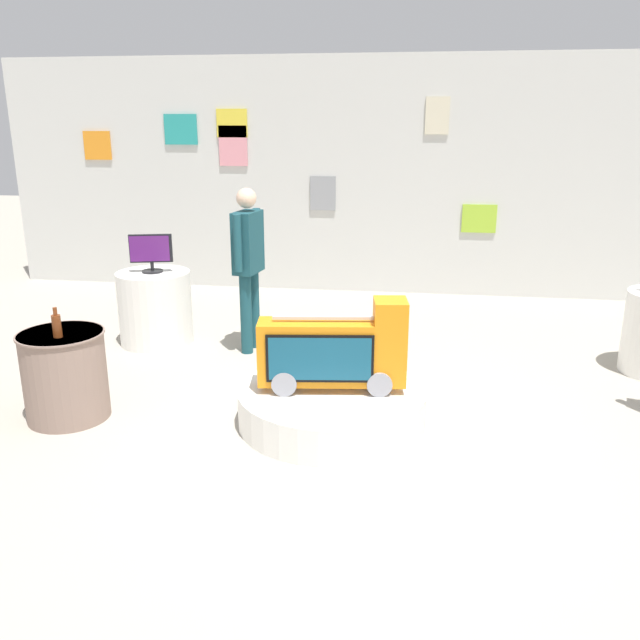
{
  "coord_description": "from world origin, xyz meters",
  "views": [
    {
      "loc": [
        0.44,
        -4.43,
        2.32
      ],
      "look_at": [
        -0.29,
        0.57,
        0.78
      ],
      "focal_mm": 37.02,
      "sensor_mm": 36.0,
      "label": 1
    }
  ],
  "objects_px": {
    "bottle_on_side_table": "(57,325)",
    "tv_on_left_rear": "(151,252)",
    "display_pedestal_left_rear": "(155,308)",
    "side_table_round": "(65,375)",
    "shopper_browsing_near_truck": "(248,258)",
    "main_display_pedestal": "(332,405)",
    "novelty_firetruck_tv": "(335,353)"
  },
  "relations": [
    {
      "from": "bottle_on_side_table",
      "to": "display_pedestal_left_rear",
      "type": "bearing_deg",
      "value": 91.05
    },
    {
      "from": "tv_on_left_rear",
      "to": "side_table_round",
      "type": "xyz_separation_m",
      "value": [
        -0.0,
        -1.89,
        -0.63
      ]
    },
    {
      "from": "main_display_pedestal",
      "to": "novelty_firetruck_tv",
      "type": "bearing_deg",
      "value": -10.03
    },
    {
      "from": "bottle_on_side_table",
      "to": "shopper_browsing_near_truck",
      "type": "relative_size",
      "value": 0.14
    },
    {
      "from": "tv_on_left_rear",
      "to": "shopper_browsing_near_truck",
      "type": "distance_m",
      "value": 1.06
    },
    {
      "from": "novelty_firetruck_tv",
      "to": "shopper_browsing_near_truck",
      "type": "xyz_separation_m",
      "value": [
        -1.08,
        1.6,
        0.39
      ]
    },
    {
      "from": "novelty_firetruck_tv",
      "to": "bottle_on_side_table",
      "type": "relative_size",
      "value": 4.94
    },
    {
      "from": "tv_on_left_rear",
      "to": "bottle_on_side_table",
      "type": "bearing_deg",
      "value": -88.92
    },
    {
      "from": "display_pedestal_left_rear",
      "to": "side_table_round",
      "type": "distance_m",
      "value": 1.89
    },
    {
      "from": "main_display_pedestal",
      "to": "bottle_on_side_table",
      "type": "bearing_deg",
      "value": -171.48
    },
    {
      "from": "main_display_pedestal",
      "to": "side_table_round",
      "type": "relative_size",
      "value": 2.06
    },
    {
      "from": "tv_on_left_rear",
      "to": "bottle_on_side_table",
      "type": "xyz_separation_m",
      "value": [
        0.04,
        -1.98,
        -0.18
      ]
    },
    {
      "from": "side_table_round",
      "to": "bottle_on_side_table",
      "type": "height_order",
      "value": "bottle_on_side_table"
    },
    {
      "from": "tv_on_left_rear",
      "to": "bottle_on_side_table",
      "type": "relative_size",
      "value": 1.84
    },
    {
      "from": "main_display_pedestal",
      "to": "novelty_firetruck_tv",
      "type": "height_order",
      "value": "novelty_firetruck_tv"
    },
    {
      "from": "side_table_round",
      "to": "shopper_browsing_near_truck",
      "type": "bearing_deg",
      "value": 59.57
    },
    {
      "from": "novelty_firetruck_tv",
      "to": "tv_on_left_rear",
      "type": "relative_size",
      "value": 2.68
    },
    {
      "from": "main_display_pedestal",
      "to": "novelty_firetruck_tv",
      "type": "xyz_separation_m",
      "value": [
        0.02,
        -0.0,
        0.44
      ]
    },
    {
      "from": "display_pedestal_left_rear",
      "to": "side_table_round",
      "type": "height_order",
      "value": "display_pedestal_left_rear"
    },
    {
      "from": "display_pedestal_left_rear",
      "to": "tv_on_left_rear",
      "type": "relative_size",
      "value": 1.79
    },
    {
      "from": "main_display_pedestal",
      "to": "tv_on_left_rear",
      "type": "relative_size",
      "value": 3.42
    },
    {
      "from": "main_display_pedestal",
      "to": "display_pedestal_left_rear",
      "type": "bearing_deg",
      "value": 141.63
    },
    {
      "from": "bottle_on_side_table",
      "to": "tv_on_left_rear",
      "type": "bearing_deg",
      "value": 91.08
    },
    {
      "from": "bottle_on_side_table",
      "to": "shopper_browsing_near_truck",
      "type": "xyz_separation_m",
      "value": [
        1.02,
        1.91,
        0.17
      ]
    },
    {
      "from": "side_table_round",
      "to": "shopper_browsing_near_truck",
      "type": "relative_size",
      "value": 0.43
    },
    {
      "from": "tv_on_left_rear",
      "to": "side_table_round",
      "type": "relative_size",
      "value": 0.6
    },
    {
      "from": "display_pedestal_left_rear",
      "to": "side_table_round",
      "type": "relative_size",
      "value": 1.08
    },
    {
      "from": "main_display_pedestal",
      "to": "side_table_round",
      "type": "bearing_deg",
      "value": -174.26
    },
    {
      "from": "novelty_firetruck_tv",
      "to": "tv_on_left_rear",
      "type": "distance_m",
      "value": 2.75
    },
    {
      "from": "novelty_firetruck_tv",
      "to": "display_pedestal_left_rear",
      "type": "bearing_deg",
      "value": 141.86
    },
    {
      "from": "tv_on_left_rear",
      "to": "shopper_browsing_near_truck",
      "type": "height_order",
      "value": "shopper_browsing_near_truck"
    },
    {
      "from": "shopper_browsing_near_truck",
      "to": "bottle_on_side_table",
      "type": "bearing_deg",
      "value": -118.22
    }
  ]
}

